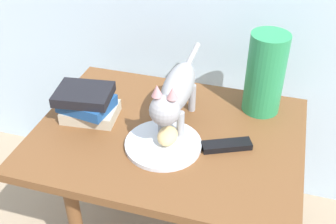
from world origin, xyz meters
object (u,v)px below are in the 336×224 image
at_px(green_vase, 265,74).
at_px(tv_remote, 227,145).
at_px(plate, 163,144).
at_px(book_stack, 87,104).
at_px(bread_roll, 168,136).
at_px(cat, 176,92).
at_px(side_table, 168,149).

height_order(green_vase, tv_remote, green_vase).
relative_size(plate, book_stack, 1.16).
bearing_deg(bread_roll, cat, 91.87).
bearing_deg(cat, tv_remote, -18.41).
bearing_deg(side_table, green_vase, 38.99).
relative_size(book_stack, green_vase, 0.73).
relative_size(cat, book_stack, 2.37).
xyz_separation_m(plate, cat, (0.01, 0.11, 0.13)).
distance_m(cat, tv_remote, 0.22).
bearing_deg(plate, green_vase, 47.39).
distance_m(green_vase, tv_remote, 0.28).
xyz_separation_m(plate, book_stack, (-0.28, 0.07, 0.05)).
bearing_deg(green_vase, bread_roll, -131.67).
xyz_separation_m(side_table, cat, (0.01, 0.04, 0.20)).
relative_size(cat, green_vase, 1.72).
relative_size(plate, bread_roll, 2.94).
height_order(cat, tv_remote, cat).
bearing_deg(tv_remote, side_table, 148.77).
xyz_separation_m(plate, bread_roll, (0.01, 0.00, 0.03)).
distance_m(side_table, bread_roll, 0.13).
distance_m(cat, green_vase, 0.31).
distance_m(side_table, green_vase, 0.40).
bearing_deg(cat, book_stack, -173.29).
relative_size(bread_roll, cat, 0.17).
bearing_deg(cat, bread_roll, -88.13).
relative_size(bread_roll, tv_remote, 0.53).
bearing_deg(green_vase, side_table, -141.01).
bearing_deg(green_vase, book_stack, -158.56).
xyz_separation_m(side_table, plate, (0.01, -0.07, 0.08)).
height_order(book_stack, tv_remote, book_stack).
bearing_deg(tv_remote, green_vase, 48.17).
height_order(side_table, tv_remote, tv_remote).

